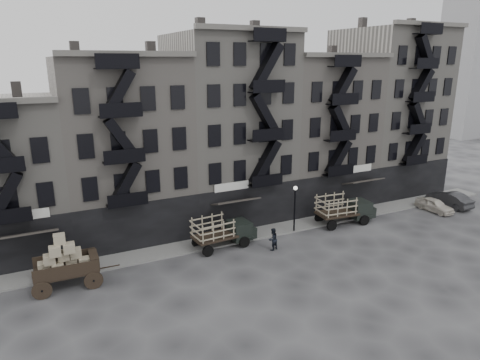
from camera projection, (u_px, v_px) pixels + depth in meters
name	position (u px, v px, depth m)	size (l,w,h in m)	color
ground	(280.00, 250.00, 34.46)	(140.00, 140.00, 0.00)	#38383A
sidewalk	(258.00, 233.00, 37.67)	(55.00, 2.50, 0.15)	slate
building_midwest	(123.00, 148.00, 36.64)	(10.00, 11.35, 16.20)	gray
building_center	(228.00, 128.00, 40.62)	(10.00, 11.35, 18.20)	gray
building_mideast	(314.00, 131.00, 45.15)	(10.00, 11.35, 16.20)	gray
building_east	(387.00, 112.00, 49.00)	(10.00, 11.35, 19.20)	gray
lamp_post	(295.00, 203.00, 37.22)	(0.36, 0.36, 4.28)	black
wagon	(63.00, 258.00, 28.33)	(4.45, 2.49, 3.71)	black
stake_truck_west	(223.00, 229.00, 34.64)	(5.42, 2.52, 2.65)	black
stake_truck_east	(344.00, 207.00, 39.59)	(5.78, 2.77, 2.81)	black
car_east	(434.00, 205.00, 43.06)	(1.57, 3.91, 1.33)	beige
car_far	(449.00, 199.00, 44.55)	(1.65, 4.74, 1.56)	#28282A
pedestrian_mid	(273.00, 239.00, 34.22)	(0.90, 0.70, 1.84)	black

